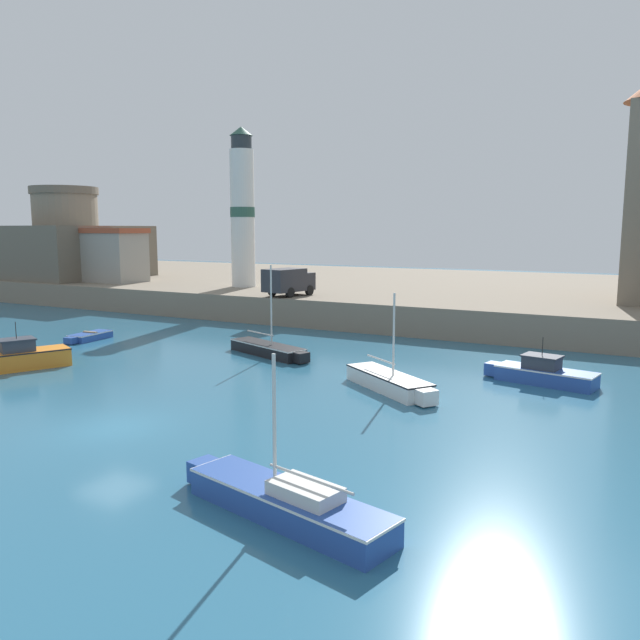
{
  "coord_description": "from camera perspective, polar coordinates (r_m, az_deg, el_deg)",
  "views": [
    {
      "loc": [
        17.82,
        -16.39,
        7.49
      ],
      "look_at": [
        0.01,
        16.6,
        2.0
      ],
      "focal_mm": 35.0,
      "sensor_mm": 36.0,
      "label": 1
    }
  ],
  "objects": [
    {
      "name": "truck_on_quay",
      "position": [
        50.08,
        -2.88,
        3.6
      ],
      "size": [
        2.84,
        4.61,
        2.2
      ],
      "color": "#333338",
      "rests_on": "quay_seawall"
    },
    {
      "name": "harbor_shed_near_wharf",
      "position": [
        67.73,
        -19.12,
        5.67
      ],
      "size": [
        8.92,
        4.23,
        5.41
      ],
      "color": "gray",
      "rests_on": "quay_seawall"
    },
    {
      "name": "sailboat_black_4",
      "position": [
        37.38,
        -4.7,
        -2.65
      ],
      "size": [
        6.39,
        3.34,
        5.41
      ],
      "color": "black",
      "rests_on": "ground"
    },
    {
      "name": "quay_seawall",
      "position": [
        63.45,
        11.91,
        2.35
      ],
      "size": [
        120.0,
        40.0,
        2.16
      ],
      "primitive_type": "cube",
      "color": "gray",
      "rests_on": "ground"
    },
    {
      "name": "ground_plane",
      "position": [
        25.34,
        -18.4,
        -9.29
      ],
      "size": [
        200.0,
        200.0,
        0.0
      ],
      "primitive_type": "plane",
      "color": "#28607F"
    },
    {
      "name": "dinghy_blue_3",
      "position": [
        45.15,
        -20.36,
        -1.39
      ],
      "size": [
        1.59,
        3.81,
        0.58
      ],
      "color": "#284C9E",
      "rests_on": "ground"
    },
    {
      "name": "motorboat_blue_1",
      "position": [
        32.42,
        19.66,
        -4.59
      ],
      "size": [
        5.5,
        2.43,
        2.3
      ],
      "color": "#284C9E",
      "rests_on": "ground"
    },
    {
      "name": "fortress",
      "position": [
        75.13,
        -22.11,
        6.32
      ],
      "size": [
        13.69,
        13.69,
        9.89
      ],
      "color": "#685E4F",
      "rests_on": "quay_seawall"
    },
    {
      "name": "lighthouse",
      "position": [
        58.47,
        -7.1,
        9.94
      ],
      "size": [
        2.26,
        2.26,
        14.47
      ],
      "color": "silver",
      "rests_on": "quay_seawall"
    },
    {
      "name": "motorboat_orange_2",
      "position": [
        37.3,
        -25.84,
        -3.1
      ],
      "size": [
        3.53,
        5.51,
        2.57
      ],
      "color": "orange",
      "rests_on": "ground"
    },
    {
      "name": "sailboat_blue_5",
      "position": [
        16.96,
        -3.19,
        -16.18
      ],
      "size": [
        7.04,
        2.92,
        4.32
      ],
      "color": "#284C9E",
      "rests_on": "ground"
    },
    {
      "name": "sailboat_white_0",
      "position": [
        29.42,
        6.41,
        -5.61
      ],
      "size": [
        5.63,
        4.46,
        4.61
      ],
      "color": "white",
      "rests_on": "ground"
    }
  ]
}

